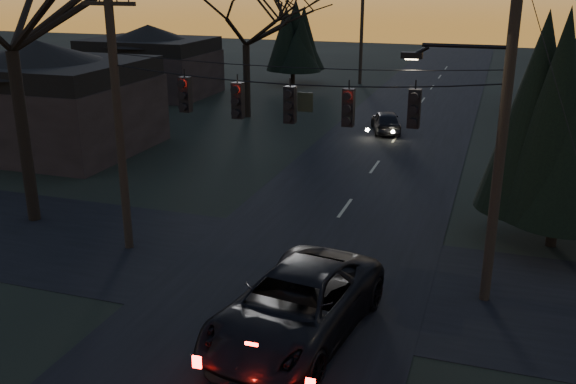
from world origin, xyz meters
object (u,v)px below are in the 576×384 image
(utility_pole_right, at_px, (484,299))
(utility_pole_far_r, at_px, (501,111))
(utility_pole_left, at_px, (129,247))
(suv_near, at_px, (296,307))
(sedan_oncoming_a, at_px, (386,122))
(utility_pole_far_l, at_px, (360,84))
(evergreen_right, at_px, (568,124))

(utility_pole_right, xyz_separation_m, utility_pole_far_r, (0.00, 28.00, 0.00))
(utility_pole_left, height_order, suv_near, utility_pole_left)
(utility_pole_right, height_order, suv_near, utility_pole_right)
(utility_pole_far_r, xyz_separation_m, sedan_oncoming_a, (-6.30, -8.71, 0.63))
(utility_pole_far_l, distance_m, evergreen_right, 34.36)
(evergreen_right, distance_m, sedan_oncoming_a, 17.17)
(utility_pole_right, bearing_deg, evergreen_right, 67.07)
(utility_pole_far_l, height_order, sedan_oncoming_a, utility_pole_far_l)
(evergreen_right, relative_size, suv_near, 1.16)
(utility_pole_far_l, bearing_deg, sedan_oncoming_a, -72.72)
(suv_near, xyz_separation_m, sedan_oncoming_a, (-1.84, 22.87, -0.23))
(evergreen_right, bearing_deg, utility_pole_left, -160.87)
(utility_pole_right, bearing_deg, suv_near, -141.21)
(suv_near, bearing_deg, evergreen_right, 60.09)
(utility_pole_right, relative_size, sedan_oncoming_a, 2.70)
(evergreen_right, height_order, sedan_oncoming_a, evergreen_right)
(utility_pole_far_r, distance_m, suv_near, 31.91)
(utility_pole_right, height_order, utility_pole_far_r, utility_pole_right)
(utility_pole_left, bearing_deg, suv_near, -27.00)
(sedan_oncoming_a, bearing_deg, suv_near, 78.07)
(utility_pole_right, relative_size, utility_pole_left, 1.18)
(evergreen_right, bearing_deg, suv_near, -127.93)
(suv_near, height_order, sedan_oncoming_a, suv_near)
(utility_pole_left, bearing_deg, utility_pole_far_l, 90.00)
(utility_pole_left, bearing_deg, evergreen_right, 19.13)
(utility_pole_right, height_order, evergreen_right, evergreen_right)
(utility_pole_right, bearing_deg, utility_pole_far_r, 90.00)
(utility_pole_left, distance_m, utility_pole_far_l, 36.00)
(utility_pole_left, height_order, utility_pole_far_r, same)
(evergreen_right, bearing_deg, utility_pole_far_l, 113.28)
(utility_pole_right, relative_size, suv_near, 1.61)
(sedan_oncoming_a, bearing_deg, utility_pole_far_r, -142.39)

